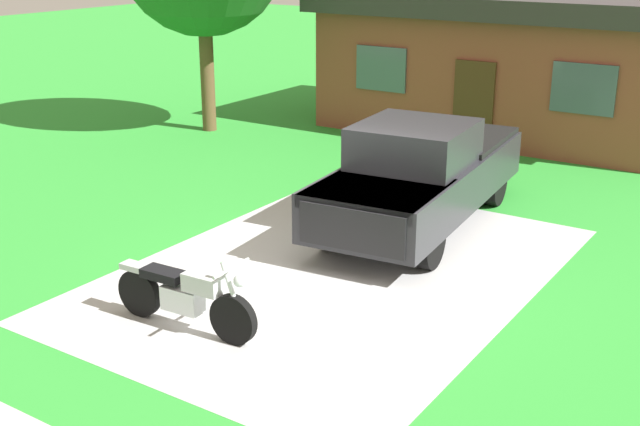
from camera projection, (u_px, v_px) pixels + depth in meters
ground_plane at (336, 272)px, 12.31m from camera, size 80.00×80.00×0.00m
driveway_pad at (336, 272)px, 12.31m from camera, size 5.65×7.95×0.01m
motorcycle at (185, 296)px, 10.37m from camera, size 2.21×0.70×1.09m
pickup_truck at (423, 172)px, 14.07m from camera, size 2.54×5.78×1.90m
neighbor_house at (514, 61)px, 20.82m from camera, size 9.60×5.60×3.50m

